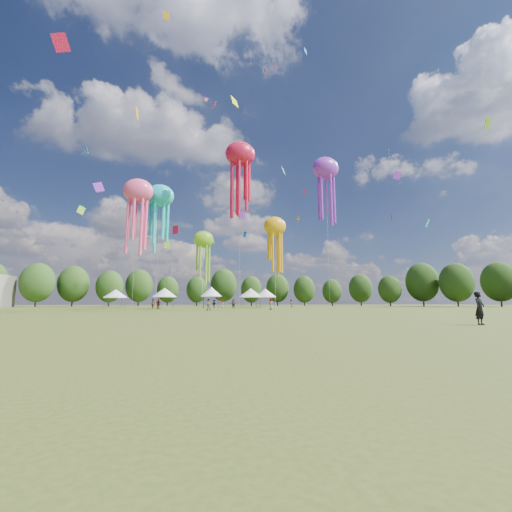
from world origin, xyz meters
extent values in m
plane|color=#384416|center=(0.00, 0.00, 0.00)|extent=(300.00, 300.00, 0.00)
imported|color=black|center=(8.96, -2.62, 0.89)|extent=(0.76, 0.64, 1.78)
imported|color=gray|center=(-3.93, 30.63, 0.85)|extent=(0.83, 0.65, 1.71)
imported|color=gray|center=(0.11, 51.27, 0.81)|extent=(0.55, 0.82, 1.62)
imported|color=gray|center=(17.35, 57.84, 0.94)|extent=(1.01, 1.12, 1.88)
imported|color=gray|center=(-1.55, 53.15, 0.87)|extent=(1.28, 0.99, 1.74)
imported|color=gray|center=(-12.35, 44.27, 0.89)|extent=(1.12, 0.91, 1.78)
imported|color=gray|center=(2.23, 49.75, 0.93)|extent=(1.80, 0.86, 1.87)
imported|color=gray|center=(-13.38, 44.35, 0.91)|extent=(0.48, 0.69, 1.81)
imported|color=gray|center=(6.37, 33.75, 0.93)|extent=(0.78, 1.02, 1.86)
cylinder|color=#47474C|center=(-24.69, 56.61, 1.07)|extent=(0.08, 0.08, 2.15)
cylinder|color=#47474C|center=(-24.69, 60.14, 1.07)|extent=(0.08, 0.08, 2.15)
cylinder|color=#47474C|center=(-21.16, 56.61, 1.07)|extent=(0.08, 0.08, 2.15)
cylinder|color=#47474C|center=(-21.16, 60.14, 1.07)|extent=(0.08, 0.08, 2.15)
cube|color=white|center=(-22.92, 58.37, 2.20)|extent=(3.93, 3.93, 0.10)
cone|color=white|center=(-22.92, 58.37, 3.17)|extent=(5.11, 5.11, 1.84)
cylinder|color=#47474C|center=(-13.77, 50.68, 1.11)|extent=(0.08, 0.08, 2.22)
cylinder|color=#47474C|center=(-13.77, 54.26, 1.11)|extent=(0.08, 0.08, 2.22)
cylinder|color=#47474C|center=(-10.20, 50.68, 1.11)|extent=(0.08, 0.08, 2.22)
cylinder|color=#47474C|center=(-10.20, 54.26, 1.11)|extent=(0.08, 0.08, 2.22)
cube|color=white|center=(-11.98, 52.47, 2.27)|extent=(3.97, 3.97, 0.10)
cone|color=white|center=(-11.98, 52.47, 3.28)|extent=(5.16, 5.16, 1.91)
cylinder|color=#47474C|center=(-3.89, 49.72, 1.17)|extent=(0.08, 0.08, 2.34)
cylinder|color=#47474C|center=(-3.89, 52.85, 1.17)|extent=(0.08, 0.08, 2.34)
cylinder|color=#47474C|center=(-0.76, 49.72, 1.17)|extent=(0.08, 0.08, 2.34)
cylinder|color=#47474C|center=(-0.76, 52.85, 1.17)|extent=(0.08, 0.08, 2.34)
cube|color=white|center=(-2.32, 51.28, 2.39)|extent=(3.53, 3.53, 0.10)
cone|color=white|center=(-2.32, 51.28, 3.45)|extent=(4.59, 4.59, 2.01)
cylinder|color=#47474C|center=(4.42, 49.69, 1.11)|extent=(0.08, 0.08, 2.23)
cylinder|color=#47474C|center=(4.42, 53.29, 1.11)|extent=(0.08, 0.08, 2.23)
cylinder|color=#47474C|center=(8.02, 49.69, 1.11)|extent=(0.08, 0.08, 2.23)
cylinder|color=#47474C|center=(8.02, 53.29, 1.11)|extent=(0.08, 0.08, 2.23)
cube|color=white|center=(6.22, 51.49, 2.28)|extent=(4.00, 4.00, 0.10)
cone|color=white|center=(6.22, 51.49, 3.28)|extent=(5.20, 5.20, 1.91)
cylinder|color=#47474C|center=(9.06, 55.90, 1.17)|extent=(0.08, 0.08, 2.35)
cylinder|color=#47474C|center=(9.06, 59.59, 1.17)|extent=(0.08, 0.08, 2.35)
cylinder|color=#47474C|center=(12.75, 55.90, 1.17)|extent=(0.08, 0.08, 2.35)
cylinder|color=#47474C|center=(12.75, 59.59, 1.17)|extent=(0.08, 0.08, 2.35)
cube|color=white|center=(10.91, 57.75, 2.40)|extent=(4.08, 4.08, 0.10)
cone|color=white|center=(10.91, 57.75, 3.45)|extent=(5.31, 5.31, 2.01)
ellipsoid|color=#17C5BD|center=(-12.09, 37.02, 19.16)|extent=(4.57, 3.20, 3.89)
cylinder|color=beige|center=(-12.09, 37.02, 9.58)|extent=(0.03, 0.03, 19.16)
ellipsoid|color=red|center=(1.34, 35.13, 27.05)|extent=(5.26, 3.68, 4.47)
cylinder|color=beige|center=(1.34, 35.13, 13.52)|extent=(0.03, 0.03, 27.05)
ellipsoid|color=#EEA30E|center=(5.30, 26.71, 12.23)|extent=(3.29, 2.30, 2.80)
cylinder|color=beige|center=(5.30, 26.71, 6.11)|extent=(0.03, 0.03, 12.23)
ellipsoid|color=#FF4B85|center=(-15.24, 34.44, 18.87)|extent=(4.68, 3.28, 3.98)
cylinder|color=beige|center=(-15.24, 34.44, 9.43)|extent=(0.03, 0.03, 18.87)
ellipsoid|color=#7DCA21|center=(-4.70, 35.02, 11.51)|extent=(3.30, 2.31, 2.81)
cylinder|color=beige|center=(-4.70, 35.02, 5.76)|extent=(0.03, 0.03, 11.51)
ellipsoid|color=purple|center=(21.33, 44.15, 30.00)|extent=(5.81, 4.07, 4.94)
cylinder|color=beige|center=(21.33, 44.15, 15.00)|extent=(0.03, 0.03, 30.00)
cube|color=#FF4B85|center=(-3.53, 33.37, 34.73)|extent=(0.71, 0.76, 1.11)
cube|color=purple|center=(5.81, 61.10, 23.34)|extent=(1.57, 1.16, 2.08)
cube|color=red|center=(19.80, 53.47, 27.86)|extent=(0.88, 0.34, 1.03)
cube|color=#EEA30E|center=(-11.67, 30.04, 47.09)|extent=(1.01, 0.61, 1.35)
cube|color=#E5FF1A|center=(-2.33, 52.42, 14.67)|extent=(1.16, 1.21, 1.45)
cube|color=#7DCA21|center=(31.19, 14.91, 24.53)|extent=(1.24, 0.82, 1.56)
cube|color=#1A7AF0|center=(17.14, 43.43, 57.03)|extent=(0.96, 1.10, 1.66)
cube|color=#FF4B85|center=(-4.20, 58.13, 52.25)|extent=(1.07, 0.26, 1.20)
cube|color=purple|center=(24.90, 25.32, 21.01)|extent=(1.35, 0.36, 1.58)
cube|color=red|center=(-22.46, 20.35, 31.76)|extent=(2.16, 0.76, 2.47)
cube|color=#EEA30E|center=(-13.92, 23.03, 25.37)|extent=(0.25, 1.24, 1.57)
cube|color=#E5FF1A|center=(-0.59, 28.64, 32.51)|extent=(1.37, 1.51, 1.83)
cube|color=#7DCA21|center=(-13.45, 73.07, 17.01)|extent=(1.78, 0.55, 2.15)
cube|color=#1A7AF0|center=(-22.46, 31.91, 23.73)|extent=(0.79, 0.96, 1.04)
cube|color=#17C5BD|center=(15.60, 56.91, 34.38)|extent=(1.39, 1.96, 2.20)
cube|color=purple|center=(39.55, 48.37, 21.25)|extent=(1.23, 1.93, 2.54)
cube|color=red|center=(10.03, 43.71, 52.27)|extent=(0.76, 0.75, 0.84)
cube|color=#EEA30E|center=(23.12, 68.45, 25.18)|extent=(0.35, 1.56, 1.81)
cube|color=#E5FF1A|center=(28.01, 31.44, 28.39)|extent=(0.42, 0.53, 0.81)
cube|color=#7DCA21|center=(-31.49, 58.87, 21.84)|extent=(1.41, 1.37, 2.20)
cube|color=#1A7AF0|center=(4.43, 48.55, 15.62)|extent=(0.67, 0.91, 1.33)
cube|color=#17C5BD|center=(38.07, 35.25, 16.39)|extent=(1.60, 1.17, 1.79)
cube|color=#FF4B85|center=(9.01, 48.47, 54.86)|extent=(0.54, 0.88, 1.04)
cube|color=purple|center=(-17.98, 23.46, 15.30)|extent=(1.48, 0.53, 1.58)
cube|color=red|center=(-10.42, 55.42, 17.47)|extent=(1.28, 1.11, 2.06)
cylinder|color=#38281C|center=(-47.17, 78.19, 1.68)|extent=(0.44, 0.44, 3.36)
ellipsoid|color=#254015|center=(-47.17, 78.19, 6.51)|extent=(8.40, 8.40, 10.51)
cylinder|color=#38281C|center=(-40.68, 85.49, 1.71)|extent=(0.44, 0.44, 3.41)
ellipsoid|color=#254015|center=(-40.68, 85.49, 6.61)|extent=(8.53, 8.53, 10.66)
cylinder|color=#38281C|center=(-30.60, 85.02, 1.53)|extent=(0.44, 0.44, 3.07)
ellipsoid|color=#254015|center=(-30.60, 85.02, 5.94)|extent=(7.66, 7.66, 9.58)
cylinder|color=#38281C|center=(-23.51, 93.33, 1.72)|extent=(0.44, 0.44, 3.43)
ellipsoid|color=#254015|center=(-23.51, 93.33, 6.65)|extent=(8.58, 8.58, 10.73)
cylinder|color=#38281C|center=(-14.76, 98.96, 1.47)|extent=(0.44, 0.44, 2.95)
ellipsoid|color=#254015|center=(-14.76, 98.96, 5.71)|extent=(7.37, 7.37, 9.21)
cylinder|color=#38281C|center=(-4.70, 95.06, 1.45)|extent=(0.44, 0.44, 2.89)
ellipsoid|color=#254015|center=(-4.70, 95.06, 5.61)|extent=(7.23, 7.23, 9.04)
cylinder|color=#38281C|center=(4.91, 99.49, 1.92)|extent=(0.44, 0.44, 3.84)
ellipsoid|color=#254015|center=(4.91, 99.49, 7.44)|extent=(9.60, 9.60, 11.99)
cylinder|color=#38281C|center=(13.19, 88.44, 1.42)|extent=(0.44, 0.44, 2.84)
ellipsoid|color=#254015|center=(13.19, 88.44, 5.51)|extent=(7.11, 7.11, 8.89)
cylinder|color=#38281C|center=(22.93, 91.04, 1.58)|extent=(0.44, 0.44, 3.16)
ellipsoid|color=#254015|center=(22.93, 91.04, 6.13)|extent=(7.91, 7.91, 9.88)
cylinder|color=#38281C|center=(30.69, 85.29, 1.44)|extent=(0.44, 0.44, 2.88)
ellipsoid|color=#254015|center=(30.69, 85.29, 5.59)|extent=(7.21, 7.21, 9.01)
cylinder|color=#38281C|center=(41.52, 87.24, 1.31)|extent=(0.44, 0.44, 2.63)
ellipsoid|color=#254015|center=(41.52, 87.24, 5.09)|extent=(6.57, 6.57, 8.22)
cylinder|color=#38281C|center=(50.52, 83.73, 1.56)|extent=(0.44, 0.44, 3.13)
ellipsoid|color=#254015|center=(50.52, 83.73, 6.06)|extent=(7.81, 7.81, 9.77)
cylinder|color=#38281C|center=(53.64, 71.81, 1.36)|extent=(0.44, 0.44, 2.72)
ellipsoid|color=#254015|center=(53.64, 71.81, 5.27)|extent=(6.80, 6.80, 8.50)
cylinder|color=#38281C|center=(62.96, 68.92, 1.90)|extent=(0.44, 0.44, 3.81)
ellipsoid|color=#254015|center=(62.96, 68.92, 7.38)|extent=(9.52, 9.52, 11.90)
cylinder|color=#38281C|center=(66.57, 59.80, 1.76)|extent=(0.44, 0.44, 3.51)
ellipsoid|color=#254015|center=(66.57, 59.80, 6.80)|extent=(8.78, 8.78, 10.97)
cylinder|color=#38281C|center=(79.39, 58.26, 1.82)|extent=(0.44, 0.44, 3.64)
ellipsoid|color=#254015|center=(79.39, 58.26, 7.05)|extent=(9.10, 9.10, 11.37)
camera|label=1|loc=(-6.28, -17.35, 1.20)|focal=22.41mm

